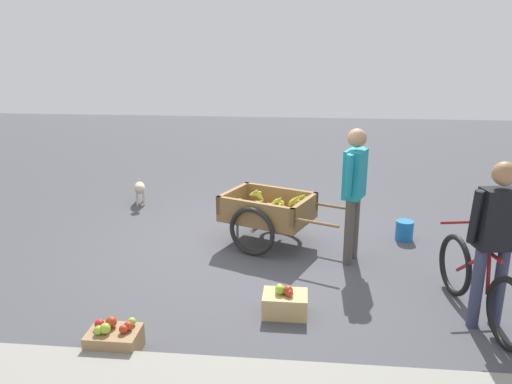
{
  "coord_description": "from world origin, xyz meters",
  "views": [
    {
      "loc": [
        -0.71,
        6.05,
        2.6
      ],
      "look_at": [
        -0.1,
        -0.07,
        0.75
      ],
      "focal_mm": 35.04,
      "sensor_mm": 36.0,
      "label": 1
    }
  ],
  "objects_px": {
    "bicycle": "(479,285)",
    "apple_crate": "(114,340)",
    "plastic_bucket": "(404,230)",
    "vendor_person": "(354,184)",
    "mixed_fruit_crate": "(285,303)",
    "fruit_cart": "(268,213)",
    "cyclist_person": "(496,231)",
    "dog": "(140,188)"
  },
  "relations": [
    {
      "from": "bicycle",
      "to": "plastic_bucket",
      "type": "distance_m",
      "value": 2.04
    },
    {
      "from": "bicycle",
      "to": "mixed_fruit_crate",
      "type": "bearing_deg",
      "value": 3.82
    },
    {
      "from": "plastic_bucket",
      "to": "apple_crate",
      "type": "relative_size",
      "value": 0.61
    },
    {
      "from": "vendor_person",
      "to": "mixed_fruit_crate",
      "type": "distance_m",
      "value": 1.78
    },
    {
      "from": "plastic_bucket",
      "to": "fruit_cart",
      "type": "bearing_deg",
      "value": 10.21
    },
    {
      "from": "fruit_cart",
      "to": "bicycle",
      "type": "relative_size",
      "value": 1.1
    },
    {
      "from": "dog",
      "to": "plastic_bucket",
      "type": "xyz_separation_m",
      "value": [
        -4.1,
        1.18,
        -0.14
      ]
    },
    {
      "from": "bicycle",
      "to": "apple_crate",
      "type": "bearing_deg",
      "value": 15.65
    },
    {
      "from": "vendor_person",
      "to": "bicycle",
      "type": "distance_m",
      "value": 1.78
    },
    {
      "from": "bicycle",
      "to": "dog",
      "type": "bearing_deg",
      "value": -35.65
    },
    {
      "from": "dog",
      "to": "apple_crate",
      "type": "xyz_separation_m",
      "value": [
        -1.12,
        4.1,
        -0.14
      ]
    },
    {
      "from": "dog",
      "to": "plastic_bucket",
      "type": "bearing_deg",
      "value": 163.99
    },
    {
      "from": "bicycle",
      "to": "apple_crate",
      "type": "xyz_separation_m",
      "value": [
        3.31,
        0.93,
        -0.22
      ]
    },
    {
      "from": "bicycle",
      "to": "mixed_fruit_crate",
      "type": "relative_size",
      "value": 3.73
    },
    {
      "from": "plastic_bucket",
      "to": "apple_crate",
      "type": "height_order",
      "value": "apple_crate"
    },
    {
      "from": "cyclist_person",
      "to": "apple_crate",
      "type": "distance_m",
      "value": 3.53
    },
    {
      "from": "apple_crate",
      "to": "cyclist_person",
      "type": "bearing_deg",
      "value": -166.88
    },
    {
      "from": "fruit_cart",
      "to": "apple_crate",
      "type": "relative_size",
      "value": 4.12
    },
    {
      "from": "plastic_bucket",
      "to": "mixed_fruit_crate",
      "type": "bearing_deg",
      "value": 54.04
    },
    {
      "from": "dog",
      "to": "cyclist_person",
      "type": "bearing_deg",
      "value": 143.26
    },
    {
      "from": "plastic_bucket",
      "to": "mixed_fruit_crate",
      "type": "xyz_separation_m",
      "value": [
        1.54,
        2.12,
        -0.01
      ]
    },
    {
      "from": "cyclist_person",
      "to": "dog",
      "type": "bearing_deg",
      "value": -36.74
    },
    {
      "from": "bicycle",
      "to": "vendor_person",
      "type": "bearing_deg",
      "value": -47.77
    },
    {
      "from": "fruit_cart",
      "to": "vendor_person",
      "type": "height_order",
      "value": "vendor_person"
    },
    {
      "from": "apple_crate",
      "to": "fruit_cart",
      "type": "bearing_deg",
      "value": -113.71
    },
    {
      "from": "bicycle",
      "to": "dog",
      "type": "relative_size",
      "value": 2.55
    },
    {
      "from": "apple_crate",
      "to": "mixed_fruit_crate",
      "type": "xyz_separation_m",
      "value": [
        -1.44,
        -0.8,
        -0.0
      ]
    },
    {
      "from": "vendor_person",
      "to": "cyclist_person",
      "type": "height_order",
      "value": "vendor_person"
    },
    {
      "from": "bicycle",
      "to": "apple_crate",
      "type": "height_order",
      "value": "bicycle"
    },
    {
      "from": "fruit_cart",
      "to": "cyclist_person",
      "type": "bearing_deg",
      "value": 140.44
    },
    {
      "from": "vendor_person",
      "to": "plastic_bucket",
      "type": "bearing_deg",
      "value": -135.82
    },
    {
      "from": "dog",
      "to": "apple_crate",
      "type": "relative_size",
      "value": 1.47
    },
    {
      "from": "plastic_bucket",
      "to": "apple_crate",
      "type": "distance_m",
      "value": 4.18
    },
    {
      "from": "dog",
      "to": "mixed_fruit_crate",
      "type": "relative_size",
      "value": 1.47
    },
    {
      "from": "bicycle",
      "to": "dog",
      "type": "xyz_separation_m",
      "value": [
        4.43,
        -3.18,
        -0.08
      ]
    },
    {
      "from": "cyclist_person",
      "to": "mixed_fruit_crate",
      "type": "distance_m",
      "value": 2.07
    },
    {
      "from": "cyclist_person",
      "to": "mixed_fruit_crate",
      "type": "xyz_separation_m",
      "value": [
        1.9,
        -0.02,
        -0.84
      ]
    },
    {
      "from": "apple_crate",
      "to": "bicycle",
      "type": "bearing_deg",
      "value": -164.35
    },
    {
      "from": "bicycle",
      "to": "mixed_fruit_crate",
      "type": "height_order",
      "value": "bicycle"
    },
    {
      "from": "vendor_person",
      "to": "plastic_bucket",
      "type": "height_order",
      "value": "vendor_person"
    },
    {
      "from": "vendor_person",
      "to": "apple_crate",
      "type": "xyz_separation_m",
      "value": [
        2.19,
        2.16,
        -0.86
      ]
    },
    {
      "from": "dog",
      "to": "plastic_bucket",
      "type": "height_order",
      "value": "dog"
    }
  ]
}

